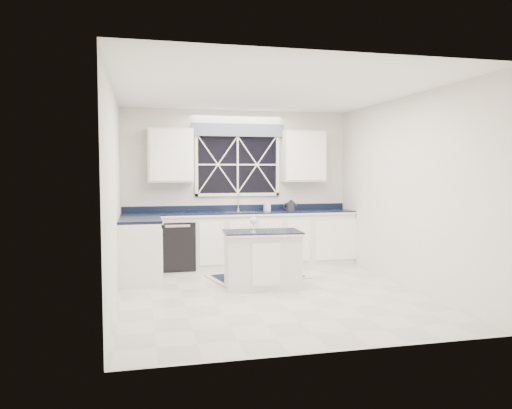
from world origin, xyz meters
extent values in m
plane|color=beige|center=(0.00, 0.00, 0.00)|extent=(4.50, 4.50, 0.00)
cube|color=silver|center=(0.00, 2.25, 1.35)|extent=(4.00, 0.10, 2.70)
cube|color=silver|center=(0.00, 1.95, 0.45)|extent=(3.98, 0.60, 0.90)
cube|color=silver|center=(-1.70, 1.15, 0.45)|extent=(0.60, 1.00, 0.90)
cube|color=black|center=(0.00, 1.95, 0.92)|extent=(3.98, 0.64, 0.04)
cube|color=black|center=(-1.10, 1.95, 0.41)|extent=(0.60, 0.58, 0.82)
cube|color=black|center=(0.00, 2.22, 1.75)|extent=(1.40, 0.02, 1.00)
cube|color=slate|center=(0.00, 2.16, 2.35)|extent=(1.65, 0.04, 0.22)
cube|color=silver|center=(-1.18, 2.08, 1.90)|extent=(0.75, 0.34, 0.90)
cube|color=silver|center=(1.18, 2.08, 1.90)|extent=(0.75, 0.34, 0.90)
cylinder|color=#B0B0B2|center=(0.00, 2.17, 0.96)|extent=(0.05, 0.05, 0.04)
cylinder|color=#B0B0B2|center=(0.00, 2.17, 1.10)|extent=(0.02, 0.02, 0.28)
cylinder|color=#B0B0B2|center=(0.00, 2.08, 1.23)|extent=(0.02, 0.18, 0.02)
cube|color=silver|center=(-0.02, 0.35, 0.38)|extent=(1.06, 0.66, 0.77)
cube|color=black|center=(-0.02, 0.35, 0.78)|extent=(1.11, 0.72, 0.03)
cube|color=#B4B5AF|center=(0.07, 1.00, 0.01)|extent=(1.60, 1.17, 0.01)
cube|color=#0F1834|center=(0.07, 1.00, 0.02)|extent=(1.42, 0.98, 0.01)
cylinder|color=#2B2B2D|center=(0.93, 2.04, 1.01)|extent=(0.17, 0.17, 0.14)
cone|color=#2B2B2D|center=(0.93, 2.04, 1.11)|extent=(0.14, 0.14, 0.06)
torus|color=#2B2B2D|center=(0.84, 2.04, 1.02)|extent=(0.11, 0.02, 0.11)
cylinder|color=#2B2B2D|center=(1.03, 2.04, 1.03)|extent=(0.07, 0.02, 0.09)
cylinder|color=white|center=(-0.17, 0.25, 0.80)|extent=(0.08, 0.08, 0.01)
cylinder|color=white|center=(-0.17, 0.25, 0.87)|extent=(0.01, 0.01, 0.12)
ellipsoid|color=white|center=(-0.17, 0.25, 0.97)|extent=(0.10, 0.10, 0.12)
cylinder|color=#D4BB70|center=(-0.17, 0.25, 0.94)|extent=(0.08, 0.08, 0.05)
imported|color=silver|center=(0.50, 2.06, 1.04)|extent=(0.11, 0.12, 0.21)
camera|label=1|loc=(-1.70, -6.41, 1.66)|focal=35.00mm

